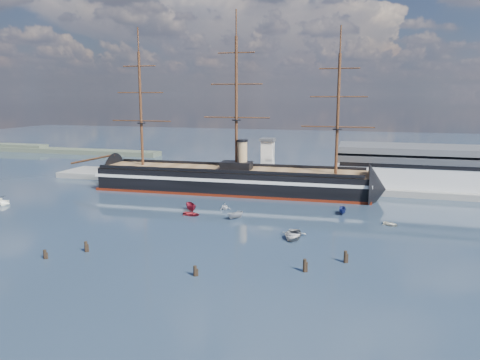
# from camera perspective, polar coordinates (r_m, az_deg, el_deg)

# --- Properties ---
(ground) EXTENTS (600.00, 600.00, 0.00)m
(ground) POSITION_cam_1_polar(r_m,az_deg,el_deg) (134.53, -1.09, -3.32)
(ground) COLOR #253140
(ground) RESTS_ON ground
(quay) EXTENTS (180.00, 18.00, 2.00)m
(quay) POSITION_cam_1_polar(r_m,az_deg,el_deg) (166.39, 5.93, -0.71)
(quay) COLOR slate
(quay) RESTS_ON ground
(warehouse) EXTENTS (63.00, 21.00, 11.60)m
(warehouse) POSITION_cam_1_polar(r_m,az_deg,el_deg) (167.44, 22.62, 1.38)
(warehouse) COLOR #B7BABC
(warehouse) RESTS_ON ground
(quay_tower) EXTENTS (5.00, 5.00, 15.00)m
(quay_tower) POSITION_cam_1_polar(r_m,az_deg,el_deg) (163.29, 3.38, 2.58)
(quay_tower) COLOR silver
(quay_tower) RESTS_ON ground
(shoreline) EXTENTS (120.00, 10.00, 4.00)m
(shoreline) POSITION_cam_1_polar(r_m,az_deg,el_deg) (284.67, -22.64, 3.44)
(shoreline) COLOR #3F4C38
(shoreline) RESTS_ON ground
(warship) EXTENTS (113.21, 20.01, 53.94)m
(warship) POSITION_cam_1_polar(r_m,az_deg,el_deg) (154.77, -1.76, 0.02)
(warship) COLOR black
(warship) RESTS_ON ground
(motorboat_a) EXTENTS (7.45, 6.19, 2.88)m
(motorboat_a) POSITION_cam_1_polar(r_m,az_deg,el_deg) (130.03, -5.95, -3.85)
(motorboat_a) COLOR maroon
(motorboat_a) RESTS_ON ground
(motorboat_b) EXTENTS (1.71, 3.21, 1.42)m
(motorboat_b) POSITION_cam_1_polar(r_m,az_deg,el_deg) (125.88, -5.93, -4.33)
(motorboat_b) COLOR maroon
(motorboat_b) RESTS_ON ground
(motorboat_c) EXTENTS (5.99, 4.83, 2.30)m
(motorboat_c) POSITION_cam_1_polar(r_m,az_deg,el_deg) (121.96, -0.57, -4.76)
(motorboat_c) COLOR gray
(motorboat_c) RESTS_ON ground
(motorboat_d) EXTENTS (5.76, 5.28, 2.01)m
(motorboat_d) POSITION_cam_1_polar(r_m,az_deg,el_deg) (131.69, -1.84, -3.62)
(motorboat_d) COLOR white
(motorboat_d) RESTS_ON ground
(motorboat_e) EXTENTS (2.38, 2.66, 1.20)m
(motorboat_e) POSITION_cam_1_polar(r_m,az_deg,el_deg) (121.72, 17.89, -5.30)
(motorboat_e) COLOR beige
(motorboat_e) RESTS_ON ground
(motorboat_f) EXTENTS (5.68, 2.42, 2.22)m
(motorboat_f) POSITION_cam_1_polar(r_m,az_deg,el_deg) (129.74, 12.38, -4.08)
(motorboat_f) COLOR navy
(motorboat_f) RESTS_ON ground
(motorboat_g) EXTENTS (5.13, 2.40, 2.33)m
(motorboat_g) POSITION_cam_1_polar(r_m,az_deg,el_deg) (106.49, 6.46, -7.08)
(motorboat_g) COLOR gray
(motorboat_g) RESTS_ON ground
(piling_near_left) EXTENTS (0.64, 0.64, 2.91)m
(piling_near_left) POSITION_cam_1_polar(r_m,az_deg,el_deg) (102.19, -18.24, -8.31)
(piling_near_left) COLOR black
(piling_near_left) RESTS_ON ground
(piling_near_mid) EXTENTS (0.64, 0.64, 2.60)m
(piling_near_mid) POSITION_cam_1_polar(r_m,az_deg,el_deg) (85.38, -5.49, -11.56)
(piling_near_mid) COLOR black
(piling_near_mid) RESTS_ON ground
(piling_near_right) EXTENTS (0.64, 0.64, 3.15)m
(piling_near_right) POSITION_cam_1_polar(r_m,az_deg,el_deg) (87.60, 7.86, -11.03)
(piling_near_right) COLOR black
(piling_near_right) RESTS_ON ground
(piling_far_right) EXTENTS (0.64, 0.64, 3.05)m
(piling_far_right) POSITION_cam_1_polar(r_m,az_deg,el_deg) (93.49, 12.69, -9.79)
(piling_far_right) COLOR black
(piling_far_right) RESTS_ON ground
(piling_extra) EXTENTS (0.64, 0.64, 2.51)m
(piling_extra) POSITION_cam_1_polar(r_m,az_deg,el_deg) (100.92, -22.65, -8.84)
(piling_extra) COLOR black
(piling_extra) RESTS_ON ground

